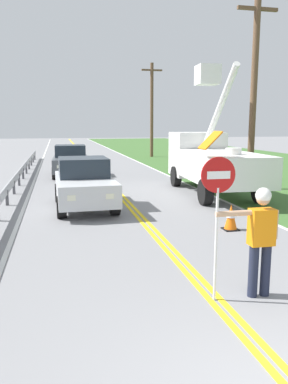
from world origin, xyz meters
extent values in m
cube|color=#3D662D|center=(11.60, 20.00, 0.00)|extent=(16.00, 110.00, 0.01)
cube|color=yellow|center=(-0.09, 20.00, 0.01)|extent=(0.11, 110.00, 0.01)
cube|color=yellow|center=(0.09, 20.00, 0.01)|extent=(0.11, 110.00, 0.01)
cube|color=silver|center=(3.60, 20.00, 0.01)|extent=(0.12, 110.00, 0.01)
cube|color=silver|center=(-3.60, 20.00, 0.01)|extent=(0.12, 110.00, 0.01)
cylinder|color=#1E2338|center=(0.87, 2.79, 0.44)|extent=(0.16, 0.16, 0.88)
cylinder|color=#1E2338|center=(0.65, 2.80, 0.44)|extent=(0.16, 0.16, 0.88)
cube|color=orange|center=(0.76, 2.80, 1.18)|extent=(0.40, 0.24, 0.60)
cylinder|color=tan|center=(0.26, 2.80, 1.43)|extent=(0.60, 0.10, 0.09)
cylinder|color=tan|center=(1.00, 2.79, 1.21)|extent=(0.09, 0.09, 0.48)
sphere|color=tan|center=(0.76, 2.80, 1.65)|extent=(0.22, 0.22, 0.22)
sphere|color=white|center=(0.76, 2.80, 1.70)|extent=(0.25, 0.25, 0.25)
cylinder|color=silver|center=(-0.02, 2.81, 0.92)|extent=(0.04, 0.04, 1.85)
cylinder|color=#B71414|center=(-0.02, 2.81, 2.05)|extent=(0.56, 0.03, 0.56)
cube|color=white|center=(-0.02, 2.79, 2.05)|extent=(0.38, 0.01, 0.12)
cube|color=white|center=(3.73, 10.87, 1.21)|extent=(2.57, 4.73, 1.10)
cube|color=white|center=(3.93, 14.31, 1.46)|extent=(2.32, 2.23, 2.00)
cube|color=#1E2833|center=(3.99, 15.34, 1.76)|extent=(1.98, 0.18, 0.90)
cylinder|color=silver|center=(3.68, 9.95, 1.88)|extent=(0.56, 0.56, 0.24)
cylinder|color=silver|center=(3.77, 11.49, 3.44)|extent=(0.43, 3.26, 3.03)
cube|color=white|center=(3.86, 13.03, 4.86)|extent=(0.95, 0.95, 0.80)
cube|color=orange|center=(2.45, 9.14, 2.31)|extent=(0.64, 0.83, 0.59)
cylinder|color=black|center=(2.89, 14.17, 0.46)|extent=(0.37, 0.94, 0.92)
cylinder|color=black|center=(4.95, 14.05, 0.46)|extent=(0.37, 0.94, 0.92)
cylinder|color=black|center=(2.64, 9.90, 0.46)|extent=(0.37, 0.94, 0.92)
cylinder|color=black|center=(4.70, 9.77, 0.46)|extent=(0.37, 0.94, 0.92)
cube|color=silver|center=(-1.56, 10.34, 0.70)|extent=(1.93, 4.14, 0.72)
cube|color=#1E2833|center=(-1.56, 10.59, 1.38)|extent=(1.66, 1.76, 0.64)
cube|color=#EAEACC|center=(-0.96, 8.32, 0.75)|extent=(0.24, 0.07, 0.16)
cube|color=#EAEACC|center=(-2.07, 8.30, 0.75)|extent=(0.24, 0.07, 0.16)
cylinder|color=black|center=(-0.71, 9.08, 0.34)|extent=(0.29, 0.69, 0.68)
cylinder|color=black|center=(-2.35, 9.05, 0.34)|extent=(0.29, 0.69, 0.68)
cylinder|color=black|center=(-0.77, 11.62, 0.34)|extent=(0.29, 0.69, 0.68)
cylinder|color=black|center=(-2.41, 11.59, 0.34)|extent=(0.29, 0.69, 0.68)
cube|color=#4C5156|center=(-1.71, 18.84, 0.70)|extent=(1.99, 4.17, 0.72)
cube|color=#1E2833|center=(-1.70, 19.09, 1.38)|extent=(1.68, 1.78, 0.64)
cube|color=#EAEACC|center=(-1.23, 16.79, 0.75)|extent=(0.24, 0.07, 0.16)
cube|color=#EAEACC|center=(-2.33, 16.83, 0.75)|extent=(0.24, 0.07, 0.16)
cylinder|color=black|center=(-0.93, 17.54, 0.34)|extent=(0.31, 0.69, 0.68)
cylinder|color=black|center=(-2.57, 17.60, 0.34)|extent=(0.31, 0.69, 0.68)
cylinder|color=black|center=(-0.84, 20.08, 0.34)|extent=(0.31, 0.69, 0.68)
cylinder|color=black|center=(-2.48, 20.14, 0.34)|extent=(0.31, 0.69, 0.68)
cylinder|color=brown|center=(5.88, 12.79, 4.06)|extent=(0.28, 0.28, 8.12)
cube|color=brown|center=(5.88, 12.79, 7.52)|extent=(1.80, 0.14, 0.14)
cylinder|color=brown|center=(5.75, 30.43, 4.00)|extent=(0.28, 0.28, 7.99)
cube|color=brown|center=(5.75, 30.43, 7.39)|extent=(1.80, 0.14, 0.14)
cone|color=orange|center=(2.10, 6.67, 0.35)|extent=(0.36, 0.36, 0.70)
cylinder|color=white|center=(2.10, 6.67, 0.39)|extent=(0.25, 0.25, 0.08)
cube|color=black|center=(2.10, 6.67, 0.01)|extent=(0.40, 0.40, 0.03)
cube|color=#9EA0A3|center=(-4.20, 14.80, 0.55)|extent=(0.06, 32.00, 0.32)
cube|color=#4C4C51|center=(-4.20, 11.37, 0.28)|extent=(0.10, 0.10, 0.55)
cube|color=#4C4C51|center=(-4.20, 13.65, 0.28)|extent=(0.10, 0.10, 0.55)
cube|color=#4C4C51|center=(-4.20, 15.94, 0.28)|extent=(0.10, 0.10, 0.55)
cube|color=#4C4C51|center=(-4.20, 18.22, 0.28)|extent=(0.10, 0.10, 0.55)
cube|color=#4C4C51|center=(-4.20, 20.51, 0.28)|extent=(0.10, 0.10, 0.55)
cube|color=#4C4C51|center=(-4.20, 22.80, 0.28)|extent=(0.10, 0.10, 0.55)
cube|color=#4C4C51|center=(-4.20, 25.08, 0.28)|extent=(0.10, 0.10, 0.55)
cube|color=#4C4C51|center=(-4.20, 27.37, 0.28)|extent=(0.10, 0.10, 0.55)
cube|color=#4C4C51|center=(-4.20, 29.65, 0.28)|extent=(0.10, 0.10, 0.55)
camera|label=1|loc=(-2.42, -2.65, 2.81)|focal=35.96mm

